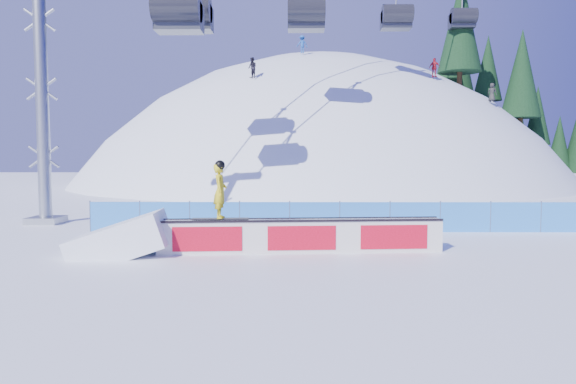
{
  "coord_description": "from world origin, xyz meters",
  "views": [
    {
      "loc": [
        -2.88,
        -15.85,
        3.03
      ],
      "look_at": [
        -3.04,
        2.03,
        1.78
      ],
      "focal_mm": 32.0,
      "sensor_mm": 36.0,
      "label": 1
    }
  ],
  "objects": [
    {
      "name": "snow_ramp",
      "position": [
        -8.18,
        -0.29,
        0.0
      ],
      "size": [
        3.14,
        2.1,
        1.88
      ],
      "primitive_type": null,
      "rotation": [
        0.0,
        -0.31,
        0.08
      ],
      "color": "white",
      "rests_on": "ground"
    },
    {
      "name": "distant_skiers",
      "position": [
        2.86,
        30.35,
        11.14
      ],
      "size": [
        22.15,
        7.43,
        6.47
      ],
      "color": "black",
      "rests_on": "ground"
    },
    {
      "name": "ground",
      "position": [
        0.0,
        0.0,
        0.0
      ],
      "size": [
        160.0,
        160.0,
        0.0
      ],
      "primitive_type": "plane",
      "color": "white",
      "rests_on": "ground"
    },
    {
      "name": "rail_box",
      "position": [
        -2.62,
        0.13,
        0.53
      ],
      "size": [
        8.94,
        1.3,
        1.07
      ],
      "rotation": [
        0.0,
        0.0,
        0.08
      ],
      "color": "silver",
      "rests_on": "ground"
    },
    {
      "name": "safety_fence",
      "position": [
        0.0,
        4.5,
        0.6
      ],
      "size": [
        22.05,
        0.05,
        1.3
      ],
      "color": "#2C7CD9",
      "rests_on": "ground"
    },
    {
      "name": "treeline",
      "position": [
        21.56,
        40.62,
        10.47
      ],
      "size": [
        18.94,
        12.95,
        20.73
      ],
      "color": "#332114",
      "rests_on": "ground"
    },
    {
      "name": "snow_hill",
      "position": [
        0.0,
        42.0,
        -18.0
      ],
      "size": [
        64.0,
        64.0,
        64.0
      ],
      "color": "white",
      "rests_on": "ground"
    },
    {
      "name": "snowboarder",
      "position": [
        -5.12,
        -0.06,
        1.97
      ],
      "size": [
        1.77,
        0.62,
        1.83
      ],
      "rotation": [
        0.0,
        0.0,
        1.58
      ],
      "color": "black",
      "rests_on": "rail_box"
    }
  ]
}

